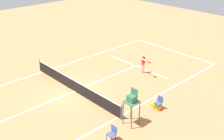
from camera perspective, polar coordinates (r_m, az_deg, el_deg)
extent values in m
plane|color=#D37A4C|center=(21.06, -7.68, -4.35)|extent=(60.00, 60.00, 0.00)
cube|color=white|center=(29.26, 12.35, 3.90)|extent=(9.33, 0.10, 0.01)
cube|color=white|center=(17.99, 1.25, -9.70)|extent=(0.10, 24.84, 0.01)
cube|color=white|center=(24.64, -14.10, -0.38)|extent=(0.10, 24.84, 0.01)
cube|color=white|center=(25.15, 4.95, 0.86)|extent=(7.00, 0.10, 0.01)
cube|color=white|center=(21.06, -7.68, -4.35)|extent=(0.10, 13.66, 0.01)
cylinder|color=#4C4C51|center=(17.51, 1.96, -8.67)|extent=(0.10, 0.10, 1.07)
cylinder|color=#4C4C51|center=(24.67, -14.58, 0.96)|extent=(0.10, 0.10, 1.07)
cube|color=black|center=(20.84, -7.76, -3.26)|extent=(9.93, 0.03, 0.91)
cube|color=white|center=(20.62, -7.83, -2.10)|extent=(9.93, 0.04, 0.06)
cylinder|color=beige|center=(23.76, 6.55, 0.35)|extent=(0.12, 0.12, 0.81)
cylinder|color=beige|center=(23.64, 6.17, 0.24)|extent=(0.12, 0.12, 0.81)
cylinder|color=red|center=(23.41, 6.44, 1.90)|extent=(0.28, 0.28, 0.63)
sphere|color=beige|center=(23.22, 6.50, 3.03)|extent=(0.23, 0.23, 0.23)
cylinder|color=beige|center=(23.51, 6.80, 2.07)|extent=(0.09, 0.09, 0.56)
cylinder|color=beige|center=(23.01, 6.54, 2.13)|extent=(0.57, 0.19, 0.09)
cylinder|color=black|center=(22.72, 7.18, 1.78)|extent=(0.26, 0.08, 0.04)
ellipsoid|color=red|center=(22.52, 7.64, 1.54)|extent=(0.37, 0.34, 0.04)
sphere|color=#CCE033|center=(23.71, 4.30, -0.59)|extent=(0.07, 0.07, 0.07)
cylinder|color=#2D6B4C|center=(16.62, 4.04, -9.79)|extent=(0.07, 0.07, 1.55)
cylinder|color=#2D6B4C|center=(17.01, 2.30, -8.82)|extent=(0.07, 0.07, 1.55)
cylinder|color=#2D6B4C|center=(17.06, 5.66, -8.85)|extent=(0.07, 0.07, 1.55)
cylinder|color=#2D6B4C|center=(17.44, 3.93, -7.93)|extent=(0.07, 0.07, 1.55)
cube|color=#2D6B4C|center=(16.59, 4.06, -6.53)|extent=(0.80, 0.80, 0.06)
cube|color=#2D6B4C|center=(16.48, 4.09, -5.85)|extent=(0.50, 0.44, 0.40)
cube|color=#2D6B4C|center=(16.43, 4.60, -4.55)|extent=(0.50, 0.06, 0.50)
cylinder|color=#262626|center=(15.99, -1.09, -13.77)|extent=(0.04, 0.04, 0.45)
cylinder|color=#262626|center=(15.98, 0.75, -13.81)|extent=(0.04, 0.04, 0.45)
cylinder|color=#262626|center=(16.18, -0.14, -13.24)|extent=(0.04, 0.04, 0.45)
cube|color=#38518C|center=(15.82, -0.17, -13.07)|extent=(0.44, 0.44, 0.06)
cube|color=#38518C|center=(15.79, 0.42, -12.02)|extent=(0.44, 0.04, 0.44)
cylinder|color=#262626|center=(18.67, 9.46, -7.83)|extent=(0.04, 0.04, 0.45)
cylinder|color=#262626|center=(18.85, 8.62, -7.42)|extent=(0.04, 0.04, 0.45)
cylinder|color=#262626|center=(18.92, 10.13, -7.42)|extent=(0.04, 0.04, 0.45)
cylinder|color=#262626|center=(19.09, 9.29, -7.02)|extent=(0.04, 0.04, 0.45)
cube|color=#38518C|center=(18.75, 9.43, -6.76)|extent=(0.44, 0.44, 0.06)
cube|color=#38518C|center=(18.77, 9.90, -5.86)|extent=(0.44, 0.04, 0.44)
cube|color=yellow|center=(19.07, 9.01, -7.29)|extent=(0.76, 0.32, 0.30)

